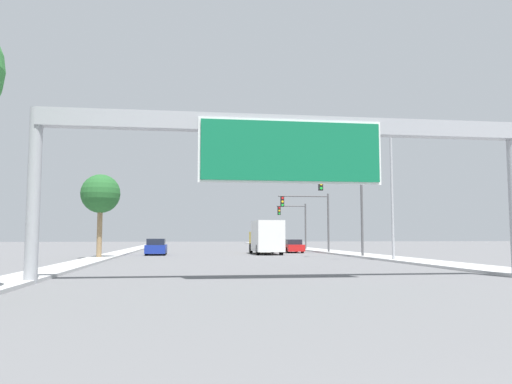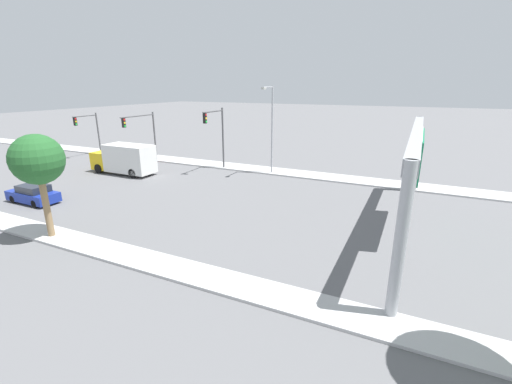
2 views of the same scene
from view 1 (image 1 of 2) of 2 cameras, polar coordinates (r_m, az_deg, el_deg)
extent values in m
cube|color=#B6B6B6|center=(63.77, 6.16, -6.53)|extent=(3.00, 120.00, 0.15)
cube|color=#B6B6B6|center=(62.23, -14.03, -6.45)|extent=(2.00, 120.00, 0.15)
cylinder|color=#9EA0A5|center=(20.74, -24.07, -0.28)|extent=(0.49, 0.49, 6.71)
cube|color=#9EA0A5|center=(20.79, 3.88, 7.67)|extent=(19.90, 0.60, 0.70)
cube|color=white|center=(20.28, 4.08, 4.65)|extent=(7.53, 0.08, 2.62)
cube|color=#0F6B42|center=(20.23, 4.11, 4.67)|extent=(7.33, 0.16, 2.42)
cube|color=navy|center=(47.99, -11.33, -6.40)|extent=(1.86, 4.48, 0.76)
cube|color=#1E232D|center=(47.75, -11.33, -5.60)|extent=(1.63, 2.33, 0.58)
cylinder|color=black|center=(49.43, -12.19, -6.62)|extent=(0.22, 0.64, 0.64)
cylinder|color=black|center=(49.34, -10.28, -6.65)|extent=(0.22, 0.64, 0.64)
cylinder|color=black|center=(46.66, -12.45, -6.71)|extent=(0.22, 0.64, 0.64)
cylinder|color=black|center=(46.56, -10.42, -6.75)|extent=(0.22, 0.64, 0.64)
cube|color=red|center=(53.70, 4.16, -6.36)|extent=(1.77, 4.59, 0.69)
cube|color=#1E232D|center=(53.46, 4.21, -5.71)|extent=(1.56, 2.39, 0.53)
cylinder|color=black|center=(54.94, 3.05, -6.55)|extent=(0.22, 0.64, 0.64)
cylinder|color=black|center=(55.26, 4.64, -6.53)|extent=(0.22, 0.64, 0.64)
cylinder|color=black|center=(52.15, 3.65, -6.63)|extent=(0.22, 0.64, 0.64)
cylinder|color=black|center=(52.48, 5.32, -6.61)|extent=(0.22, 0.64, 0.64)
cube|color=yellow|center=(51.88, 0.63, -5.62)|extent=(2.30, 2.10, 1.89)
cube|color=silver|center=(48.17, 1.29, -5.06)|extent=(2.50, 5.40, 2.92)
cylinder|color=black|center=(51.64, -0.58, -6.45)|extent=(0.28, 1.00, 1.00)
cylinder|color=black|center=(51.96, 1.86, -6.44)|extent=(0.28, 1.00, 1.00)
cylinder|color=black|center=(46.69, 0.20, -6.61)|extent=(0.28, 1.00, 1.00)
cylinder|color=black|center=(47.05, 2.90, -6.59)|extent=(0.28, 1.00, 1.00)
cylinder|color=#4C4C4F|center=(42.41, 12.01, -2.66)|extent=(0.20, 0.20, 6.92)
cylinder|color=#4C4C4F|center=(42.05, 9.49, 1.64)|extent=(3.81, 0.14, 0.14)
cube|color=black|center=(41.54, 7.40, 0.89)|extent=(0.35, 0.28, 1.05)
cylinder|color=red|center=(41.42, 7.45, 1.40)|extent=(0.22, 0.04, 0.22)
cylinder|color=yellow|center=(41.38, 7.46, 0.92)|extent=(0.22, 0.04, 0.22)
cylinder|color=green|center=(41.35, 7.46, 0.43)|extent=(0.22, 0.04, 0.22)
cylinder|color=#4C4C4F|center=(51.91, 8.27, -3.56)|extent=(0.20, 0.20, 6.13)
cylinder|color=#4C4C4F|center=(51.39, 5.42, -0.49)|extent=(5.24, 0.14, 0.14)
cube|color=black|center=(50.89, 3.02, -1.11)|extent=(0.35, 0.28, 1.05)
cylinder|color=red|center=(50.75, 3.05, -0.70)|extent=(0.22, 0.04, 0.22)
cylinder|color=yellow|center=(50.73, 3.05, -1.09)|extent=(0.22, 0.04, 0.22)
cylinder|color=green|center=(50.71, 3.05, -1.49)|extent=(0.22, 0.04, 0.22)
cylinder|color=#4C4C4F|center=(61.57, 5.69, -4.00)|extent=(0.20, 0.20, 5.72)
cylinder|color=#4C4C4F|center=(61.28, 4.04, -1.62)|extent=(3.58, 0.14, 0.14)
cube|color=black|center=(60.95, 2.65, -2.15)|extent=(0.35, 0.28, 1.05)
cylinder|color=red|center=(60.81, 2.68, -1.81)|extent=(0.22, 0.04, 0.22)
cylinder|color=yellow|center=(60.79, 2.68, -2.14)|extent=(0.22, 0.04, 0.22)
cylinder|color=green|center=(60.78, 2.68, -2.47)|extent=(0.22, 0.04, 0.22)
cylinder|color=#8C704C|center=(40.63, -17.43, -3.74)|extent=(0.39, 0.39, 5.07)
sphere|color=#235B28|center=(40.76, -17.34, -0.18)|extent=(3.03, 3.03, 3.03)
cylinder|color=#9EA0A5|center=(36.93, 15.29, -0.45)|extent=(0.18, 0.18, 9.25)
cylinder|color=#9EA0A5|center=(37.12, 13.52, 6.47)|extent=(2.25, 0.12, 0.12)
cube|color=#B2B2A8|center=(36.71, 11.88, 6.41)|extent=(0.60, 0.28, 0.20)
camera|label=2|loc=(28.53, -51.09, 12.09)|focal=24.00mm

